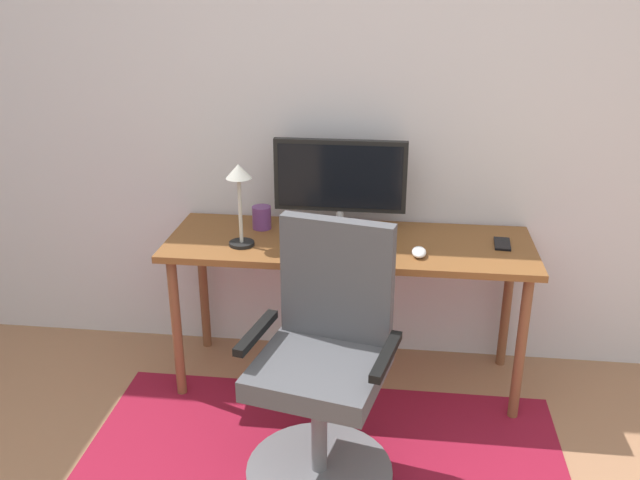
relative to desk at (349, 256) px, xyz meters
name	(u,v)px	position (x,y,z in m)	size (l,w,h in m)	color
wall_back	(376,93)	(0.09, 0.35, 0.67)	(6.00, 0.10, 2.60)	silver
area_rug	(322,460)	(-0.05, -0.61, -0.63)	(1.93, 1.06, 0.01)	maroon
desk	(349,256)	(0.00, 0.00, 0.00)	(1.61, 0.55, 0.71)	brown
monitor	(340,179)	(-0.06, 0.13, 0.32)	(0.60, 0.18, 0.42)	#B2B2B7
keyboard	(342,250)	(-0.02, -0.13, 0.08)	(0.43, 0.13, 0.02)	black
computer_mouse	(419,252)	(0.30, -0.13, 0.09)	(0.06, 0.10, 0.03)	white
coffee_cup	(262,217)	(-0.41, 0.11, 0.13)	(0.09, 0.09, 0.11)	#683675
cell_phone	(502,244)	(0.67, 0.03, 0.08)	(0.07, 0.14, 0.01)	black
desk_lamp	(239,188)	(-0.46, -0.10, 0.33)	(0.11, 0.11, 0.36)	black
office_chair	(324,384)	(-0.04, -0.66, -0.24)	(0.58, 0.56, 1.00)	slate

